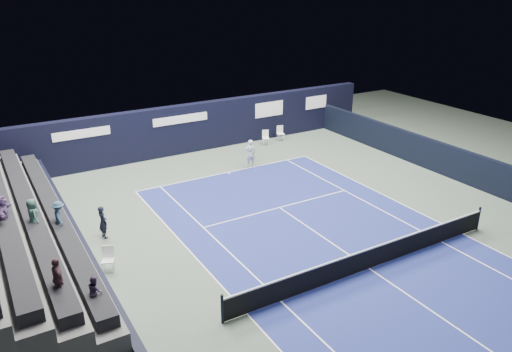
{
  "coord_description": "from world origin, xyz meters",
  "views": [
    {
      "loc": [
        -12.27,
        -12.07,
        10.59
      ],
      "look_at": [
        -0.51,
        7.8,
        1.3
      ],
      "focal_mm": 35.0,
      "sensor_mm": 36.0,
      "label": 1
    }
  ],
  "objects_px": {
    "tennis_player": "(250,153)",
    "line_judge_chair": "(108,257)",
    "folding_chair_back_b": "(280,132)",
    "tennis_net": "(370,257)",
    "folding_chair_back_a": "(266,136)"
  },
  "relations": [
    {
      "from": "line_judge_chair",
      "to": "folding_chair_back_b",
      "type": "bearing_deg",
      "value": 58.88
    },
    {
      "from": "folding_chair_back_a",
      "to": "tennis_player",
      "type": "distance_m",
      "value": 4.36
    },
    {
      "from": "folding_chair_back_a",
      "to": "tennis_player",
      "type": "bearing_deg",
      "value": -111.83
    },
    {
      "from": "folding_chair_back_a",
      "to": "line_judge_chair",
      "type": "bearing_deg",
      "value": -120.79
    },
    {
      "from": "folding_chair_back_b",
      "to": "tennis_player",
      "type": "xyz_separation_m",
      "value": [
        -4.35,
        -3.39,
        0.25
      ]
    },
    {
      "from": "folding_chair_back_b",
      "to": "tennis_net",
      "type": "relative_size",
      "value": 0.08
    },
    {
      "from": "folding_chair_back_a",
      "to": "folding_chair_back_b",
      "type": "bearing_deg",
      "value": 32.53
    },
    {
      "from": "tennis_player",
      "to": "line_judge_chair",
      "type": "bearing_deg",
      "value": -145.86
    },
    {
      "from": "line_judge_chair",
      "to": "tennis_player",
      "type": "distance_m",
      "value": 12.51
    },
    {
      "from": "folding_chair_back_a",
      "to": "folding_chair_back_b",
      "type": "xyz_separation_m",
      "value": [
        1.34,
        0.25,
        0.03
      ]
    },
    {
      "from": "folding_chair_back_b",
      "to": "tennis_player",
      "type": "relative_size",
      "value": 0.62
    },
    {
      "from": "tennis_net",
      "to": "tennis_player",
      "type": "height_order",
      "value": "tennis_player"
    },
    {
      "from": "folding_chair_back_b",
      "to": "tennis_net",
      "type": "distance_m",
      "value": 16.59
    },
    {
      "from": "tennis_net",
      "to": "folding_chair_back_a",
      "type": "bearing_deg",
      "value": 73.07
    },
    {
      "from": "tennis_player",
      "to": "folding_chair_back_a",
      "type": "bearing_deg",
      "value": 46.21
    }
  ]
}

